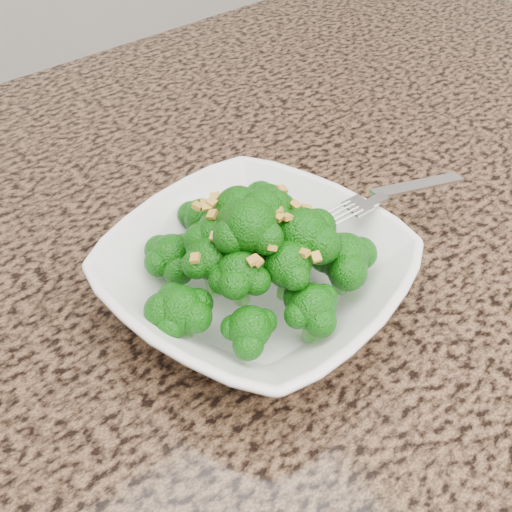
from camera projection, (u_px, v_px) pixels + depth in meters
granite_counter at (168, 408)px, 0.47m from camera, size 1.64×1.04×0.03m
bowl at (256, 277)px, 0.51m from camera, size 0.27×0.27×0.06m
broccoli_pile at (256, 215)px, 0.46m from camera, size 0.20×0.20×0.07m
garlic_topping at (256, 173)px, 0.44m from camera, size 0.12×0.12×0.01m
fork at (378, 199)px, 0.52m from camera, size 0.18×0.05×0.01m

